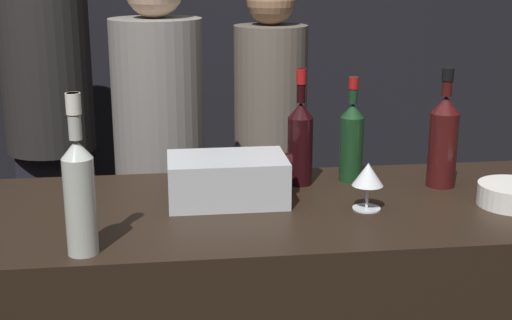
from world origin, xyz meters
TOP-DOWN VIEW (x-y plane):
  - wall_back_chalkboard at (0.00, 2.49)m, footprint 6.40×0.06m
  - ice_bin_with_bottles at (-0.07, 0.39)m, footprint 0.35×0.21m
  - wine_glass at (0.29, 0.28)m, footprint 0.08×0.08m
  - red_wine_bottle_burgundy at (0.31, 0.54)m, footprint 0.07×0.07m
  - white_wine_bottle at (-0.43, 0.07)m, footprint 0.07×0.07m
  - red_wine_bottle_black_foil at (0.56, 0.46)m, footprint 0.08×0.08m
  - red_wine_bottle_tall at (0.15, 0.53)m, footprint 0.07×0.07m
  - person_in_hoodie at (-0.78, 1.90)m, footprint 0.41×0.41m
  - person_blond_tee at (-0.27, 1.13)m, footprint 0.34×0.34m
  - person_grey_polo at (0.22, 1.60)m, footprint 0.32×0.32m

SIDE VIEW (x-z plane):
  - person_grey_polo at x=0.22m, z-range 0.10..1.74m
  - person_blond_tee at x=-0.27m, z-range 0.10..1.82m
  - person_in_hoodie at x=-0.78m, z-range 0.10..1.90m
  - ice_bin_with_bottles at x=-0.07m, z-range 1.06..1.19m
  - wine_glass at x=0.29m, z-range 1.09..1.21m
  - red_wine_bottle_burgundy at x=0.31m, z-range 1.03..1.34m
  - red_wine_bottle_tall at x=0.15m, z-range 1.02..1.37m
  - red_wine_bottle_black_foil at x=0.56m, z-range 1.03..1.38m
  - white_wine_bottle at x=-0.43m, z-range 1.02..1.39m
  - wall_back_chalkboard at x=0.00m, z-range 0.00..2.80m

